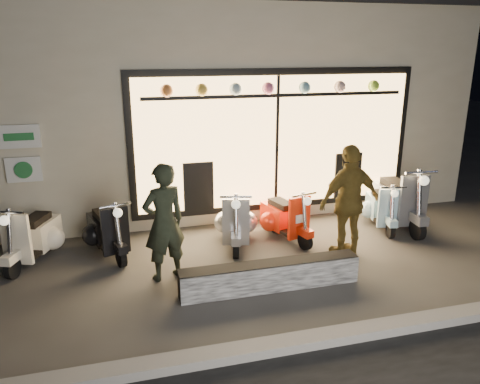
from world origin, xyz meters
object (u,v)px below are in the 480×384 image
at_px(man, 164,222).
at_px(graffiti_barrier, 270,276).
at_px(scooter_silver, 236,219).
at_px(scooter_red, 283,217).
at_px(woman, 349,202).

bearing_deg(man, graffiti_barrier, 133.26).
height_order(scooter_silver, scooter_red, scooter_silver).
xyz_separation_m(graffiti_barrier, scooter_red, (0.82, 1.76, 0.17)).
distance_m(graffiti_barrier, man, 1.67).
relative_size(graffiti_barrier, scooter_silver, 1.84).
xyz_separation_m(graffiti_barrier, scooter_silver, (-0.03, 1.78, 0.19)).
bearing_deg(scooter_silver, scooter_red, 12.88).
bearing_deg(scooter_red, man, -168.96).
relative_size(graffiti_barrier, man, 1.47).
relative_size(scooter_silver, woman, 0.76).
distance_m(graffiti_barrier, scooter_silver, 1.79).
bearing_deg(woman, scooter_silver, -41.51).
xyz_separation_m(scooter_red, woman, (0.73, -1.01, 0.54)).
bearing_deg(man, woman, 161.78).
height_order(graffiti_barrier, scooter_silver, scooter_silver).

